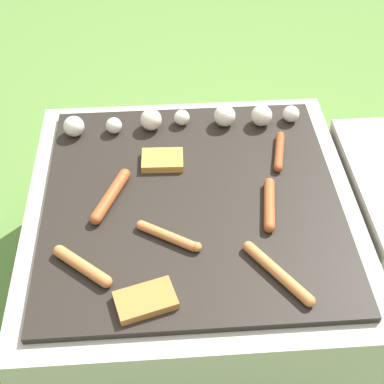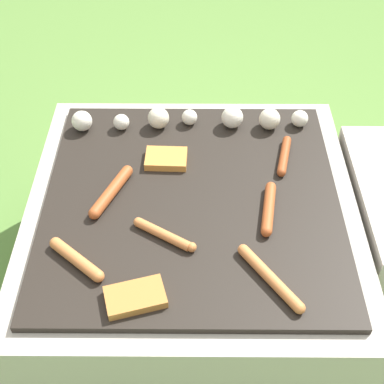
# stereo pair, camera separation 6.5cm
# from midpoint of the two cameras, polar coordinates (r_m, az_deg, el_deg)

# --- Properties ---
(ground_plane) EXTENTS (14.00, 14.00, 0.00)m
(ground_plane) POSITION_cam_midpoint_polar(r_m,az_deg,el_deg) (1.57, -1.20, -10.22)
(ground_plane) COLOR #567F38
(grill) EXTENTS (0.80, 0.80, 0.38)m
(grill) POSITION_cam_midpoint_polar(r_m,az_deg,el_deg) (1.42, -1.31, -5.99)
(grill) COLOR #B2AA9E
(grill) RESTS_ON ground_plane
(sausage_back_right) EXTENTS (0.09, 0.17, 0.03)m
(sausage_back_right) POSITION_cam_midpoint_polar(r_m,az_deg,el_deg) (1.28, -10.09, -0.43)
(sausage_back_right) COLOR #A34C23
(sausage_back_right) RESTS_ON grill
(sausage_front_center) EXTENTS (0.13, 0.17, 0.02)m
(sausage_front_center) POSITION_cam_midpoint_polar(r_m,az_deg,el_deg) (1.13, 7.50, -8.57)
(sausage_front_center) COLOR #C6753D
(sausage_front_center) RESTS_ON grill
(sausage_mid_right) EXTENTS (0.05, 0.16, 0.03)m
(sausage_mid_right) POSITION_cam_midpoint_polar(r_m,az_deg,el_deg) (1.25, 6.79, -1.35)
(sausage_mid_right) COLOR #A34C23
(sausage_mid_right) RESTS_ON grill
(sausage_front_left) EXTENTS (0.14, 0.09, 0.02)m
(sausage_front_left) POSITION_cam_midpoint_polar(r_m,az_deg,el_deg) (1.18, -4.20, -4.74)
(sausage_front_left) COLOR #C6753D
(sausage_front_left) RESTS_ON grill
(sausage_back_center) EXTENTS (0.13, 0.11, 0.03)m
(sausage_back_center) POSITION_cam_midpoint_polar(r_m,az_deg,el_deg) (1.16, -13.22, -7.73)
(sausage_back_center) COLOR #C6753D
(sausage_back_center) RESTS_ON grill
(sausage_front_right) EXTENTS (0.05, 0.15, 0.02)m
(sausage_front_right) POSITION_cam_midpoint_polar(r_m,az_deg,el_deg) (1.39, 7.99, 4.28)
(sausage_front_right) COLOR #93421E
(sausage_front_right) RESTS_ON grill
(bread_slice_right) EXTENTS (0.11, 0.08, 0.02)m
(bread_slice_right) POSITION_cam_midpoint_polar(r_m,az_deg,el_deg) (1.36, -4.53, 3.39)
(bread_slice_right) COLOR #D18438
(bread_slice_right) RESTS_ON grill
(bread_slice_center) EXTENTS (0.13, 0.10, 0.02)m
(bread_slice_center) POSITION_cam_midpoint_polar(r_m,az_deg,el_deg) (1.09, -6.70, -11.45)
(bread_slice_center) COLOR #B27033
(bread_slice_center) RESTS_ON grill
(mushroom_row) EXTENTS (0.64, 0.07, 0.06)m
(mushroom_row) POSITION_cam_midpoint_polar(r_m,az_deg,el_deg) (1.46, -1.81, 7.77)
(mushroom_row) COLOR silver
(mushroom_row) RESTS_ON grill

